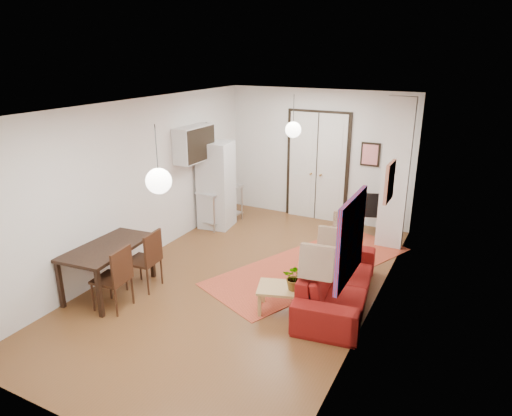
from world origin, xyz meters
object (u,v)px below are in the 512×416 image
at_px(dining_chair_near, 146,253).
at_px(fridge, 216,185).
at_px(sofa, 338,281).
at_px(black_side_chair, 373,208).
at_px(coffee_table, 289,291).
at_px(dining_table, 107,251).
at_px(dining_chair_far, 115,270).
at_px(kitchen_counter, 220,202).

bearing_deg(dining_chair_near, fridge, -177.60).
height_order(sofa, black_side_chair, black_side_chair).
relative_size(sofa, black_side_chair, 2.45).
bearing_deg(coffee_table, black_side_chair, 84.48).
xyz_separation_m(coffee_table, dining_table, (-2.78, -0.73, 0.36)).
bearing_deg(dining_table, fridge, 90.00).
height_order(dining_chair_far, black_side_chair, dining_chair_far).
bearing_deg(black_side_chair, fridge, 0.04).
xyz_separation_m(sofa, fridge, (-3.32, 1.90, 0.59)).
height_order(sofa, dining_chair_far, dining_chair_far).
bearing_deg(sofa, kitchen_counter, 50.46).
bearing_deg(kitchen_counter, fridge, -82.00).
bearing_deg(dining_chair_far, black_side_chair, 143.79).
height_order(coffee_table, black_side_chair, black_side_chair).
relative_size(dining_chair_near, black_side_chair, 1.03).
height_order(kitchen_counter, dining_chair_near, dining_chair_near).
distance_m(kitchen_counter, dining_chair_far, 3.67).
relative_size(sofa, dining_chair_far, 2.38).
bearing_deg(dining_table, dining_chair_near, 48.57).
bearing_deg(dining_chair_far, dining_chair_near, 174.35).
relative_size(fridge, dining_chair_far, 1.90).
bearing_deg(black_side_chair, dining_chair_near, 35.43).
xyz_separation_m(coffee_table, kitchen_counter, (-2.78, 2.67, 0.17)).
bearing_deg(fridge, kitchen_counter, 82.00).
distance_m(coffee_table, fridge, 3.80).
relative_size(coffee_table, black_side_chair, 1.05).
distance_m(coffee_table, dining_table, 2.89).
bearing_deg(coffee_table, kitchen_counter, 136.18).
xyz_separation_m(dining_chair_near, dining_chair_far, (0.00, -0.70, 0.00)).
xyz_separation_m(dining_chair_near, black_side_chair, (2.73, 3.93, -0.01)).
bearing_deg(coffee_table, fridge, 137.75).
xyz_separation_m(coffee_table, dining_chair_near, (-2.38, -0.28, 0.23)).
relative_size(fridge, dining_chair_near, 1.90).
bearing_deg(dining_chair_far, kitchen_counter, -179.44).
xyz_separation_m(kitchen_counter, fridge, (0.00, -0.14, 0.42)).
relative_size(kitchen_counter, black_side_chair, 1.18).
bearing_deg(coffee_table, sofa, 48.88).
bearing_deg(black_side_chair, dining_table, 34.69).
distance_m(coffee_table, kitchen_counter, 3.85).
height_order(fridge, dining_chair_far, fridge).
distance_m(sofa, dining_chair_far, 3.35).
relative_size(coffee_table, dining_table, 0.67).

